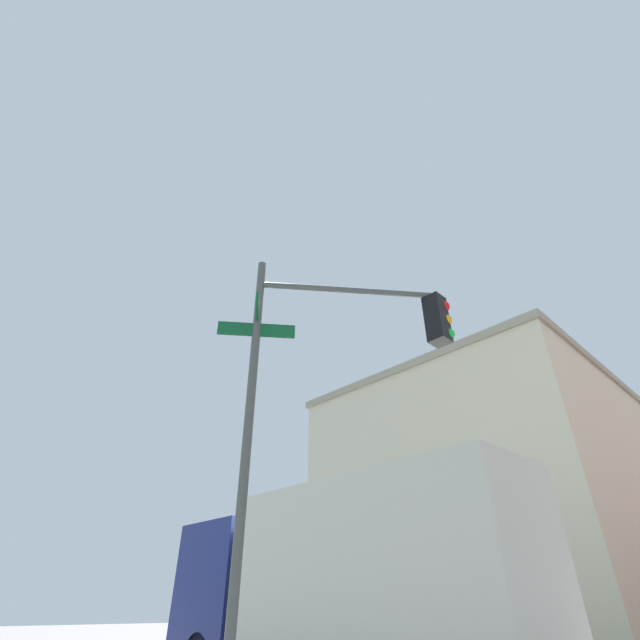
# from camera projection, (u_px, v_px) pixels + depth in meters

# --- Properties ---
(traffic_signal_near) EXTENTS (2.25, 2.81, 6.03)m
(traffic_signal_near) POSITION_uv_depth(u_px,v_px,m) (341.00, 367.00, 6.40)
(traffic_signal_near) COLOR #474C47
(traffic_signal_near) RESTS_ON ground_plane
(building_stucco) EXTENTS (14.66, 23.50, 12.27)m
(building_stucco) POSITION_uv_depth(u_px,v_px,m) (530.00, 516.00, 27.57)
(building_stucco) COLOR beige
(building_stucco) RESTS_ON ground_plane
(box_truck_second) EXTENTS (8.81, 2.44, 3.62)m
(box_truck_second) POSITION_uv_depth(u_px,v_px,m) (337.00, 577.00, 9.38)
(box_truck_second) COLOR navy
(box_truck_second) RESTS_ON ground_plane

